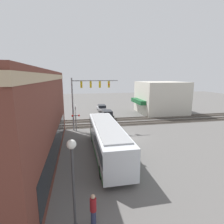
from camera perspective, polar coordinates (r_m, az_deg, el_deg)
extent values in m
plane|color=#605E5B|center=(22.94, 3.39, -8.09)|extent=(120.00, 120.00, 0.00)
cube|color=tan|center=(15.91, -19.27, 10.69)|extent=(19.83, 0.36, 0.50)
cube|color=black|center=(16.99, -17.59, -9.70)|extent=(16.49, 0.12, 2.20)
cube|color=beige|center=(38.99, 15.66, 4.62)|extent=(8.77, 9.06, 6.58)
cube|color=#19592D|center=(37.07, 8.56, 3.51)|extent=(6.14, 1.20, 0.80)
cube|color=silver|center=(17.52, -1.64, -8.51)|extent=(11.94, 2.55, 2.54)
cube|color=black|center=(17.40, -1.64, -7.33)|extent=(11.70, 2.59, 1.07)
cube|color=#288438|center=(17.93, -1.61, -11.81)|extent=(11.70, 2.58, 0.24)
cube|color=#A5A8AA|center=(17.11, -1.66, -4.32)|extent=(10.15, 2.17, 0.12)
cylinder|color=black|center=(21.44, -3.32, -8.10)|extent=(1.00, 2.57, 1.00)
cylinder|color=black|center=(14.31, 1.34, -18.66)|extent=(1.00, 2.57, 1.00)
cylinder|color=gray|center=(25.30, -12.69, 2.31)|extent=(0.20, 0.20, 7.53)
cylinder|color=gray|center=(25.12, -5.51, 10.18)|extent=(0.16, 6.49, 0.16)
cube|color=gold|center=(25.02, -9.97, 8.80)|extent=(0.30, 0.27, 0.90)
sphere|color=yellow|center=(24.85, -9.97, 8.78)|extent=(0.20, 0.20, 0.20)
cube|color=gold|center=(25.08, -6.98, 8.89)|extent=(0.30, 0.27, 0.90)
sphere|color=yellow|center=(24.92, -6.95, 8.87)|extent=(0.20, 0.20, 0.20)
cube|color=gold|center=(25.21, -4.00, 8.96)|extent=(0.30, 0.27, 0.90)
sphere|color=yellow|center=(25.05, -3.95, 8.94)|extent=(0.20, 0.20, 0.20)
cube|color=gold|center=(25.41, -1.06, 9.01)|extent=(0.30, 0.27, 0.90)
sphere|color=red|center=(25.25, -0.99, 8.99)|extent=(0.20, 0.20, 0.20)
cylinder|color=gray|center=(25.17, -11.72, -2.26)|extent=(0.14, 0.14, 3.60)
cube|color=white|center=(24.89, -11.84, 0.65)|extent=(1.41, 0.06, 1.41)
cube|color=white|center=(24.89, -11.84, 0.65)|extent=(1.41, 0.06, 1.41)
cylinder|color=#38383A|center=(25.05, -11.77, -1.15)|extent=(0.08, 0.90, 0.08)
sphere|color=red|center=(25.00, -10.74, -1.13)|extent=(0.28, 0.28, 0.28)
sphere|color=red|center=(25.02, -12.80, -1.21)|extent=(0.28, 0.28, 0.28)
cylinder|color=#38383A|center=(9.29, -12.37, -24.59)|extent=(0.12, 0.12, 4.52)
sphere|color=white|center=(8.10, -13.13, -10.24)|extent=(0.44, 0.44, 0.44)
cube|color=#332D28|center=(28.51, 0.36, -4.09)|extent=(2.60, 60.00, 0.03)
cube|color=#6B6056|center=(27.82, 0.65, -4.36)|extent=(0.07, 60.00, 0.15)
cube|color=#6B6056|center=(29.17, 0.07, -3.61)|extent=(0.07, 60.00, 0.15)
cube|color=#332D28|center=(31.55, -0.81, -2.56)|extent=(2.60, 60.00, 0.03)
cube|color=#6B6056|center=(30.85, -0.57, -2.77)|extent=(0.07, 60.00, 0.15)
cube|color=#6B6056|center=(32.22, -1.04, -2.15)|extent=(0.07, 60.00, 0.15)
cube|color=black|center=(32.67, -1.58, -1.11)|extent=(4.24, 1.80, 0.58)
cube|color=black|center=(32.33, -1.52, -0.10)|extent=(2.33, 1.62, 0.68)
cylinder|color=black|center=(33.98, -1.95, -1.01)|extent=(0.64, 1.82, 0.64)
cylinder|color=black|center=(31.46, -1.18, -2.03)|extent=(0.64, 1.82, 0.64)
cube|color=#B7B7BC|center=(39.95, -3.39, 1.15)|extent=(4.29, 1.80, 0.50)
cube|color=black|center=(39.64, -3.36, 1.90)|extent=(2.36, 1.62, 0.62)
cylinder|color=black|center=(41.28, -3.64, 1.22)|extent=(0.64, 1.82, 0.64)
cylinder|color=black|center=(38.69, -3.12, 0.53)|extent=(0.64, 1.82, 0.64)
cylinder|color=black|center=(16.55, 6.68, -14.61)|extent=(0.28, 0.28, 0.86)
cylinder|color=#195933|center=(16.22, 6.74, -12.11)|extent=(0.34, 0.34, 0.71)
sphere|color=tan|center=(16.03, 6.78, -10.56)|extent=(0.23, 0.23, 0.23)
cylinder|color=#2D3351|center=(10.74, -6.08, -31.14)|extent=(0.28, 0.28, 0.86)
cylinder|color=maroon|center=(10.22, -6.19, -27.89)|extent=(0.34, 0.34, 0.72)
sphere|color=tan|center=(9.93, -6.25, -25.77)|extent=(0.23, 0.23, 0.23)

